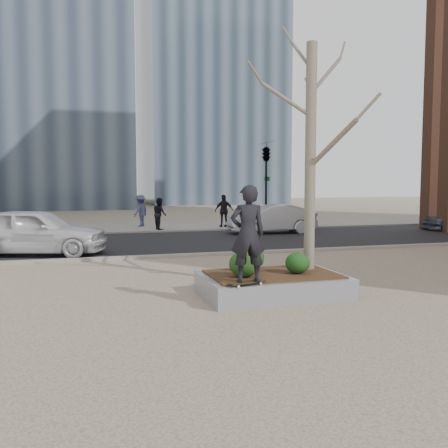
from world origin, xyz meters
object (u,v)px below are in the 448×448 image
object	(u,v)px
planter	(272,285)
skateboard	(248,284)
skateboarder	(248,234)
police_car	(36,231)

from	to	relation	value
planter	skateboard	size ratio (longest dim) A/B	3.85
skateboarder	police_car	world-z (taller)	skateboarder
skateboard	planter	bearing A→B (deg)	29.11
skateboard	police_car	bearing A→B (deg)	101.48
skateboard	skateboarder	bearing A→B (deg)	-16.12
police_car	skateboard	bearing A→B (deg)	-135.60
skateboard	police_car	size ratio (longest dim) A/B	0.17
skateboard	skateboarder	xyz separation A→B (m)	(0.00, 0.00, 0.97)
planter	police_car	xyz separation A→B (m)	(-5.34, 7.67, 0.58)
planter	police_car	world-z (taller)	police_car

